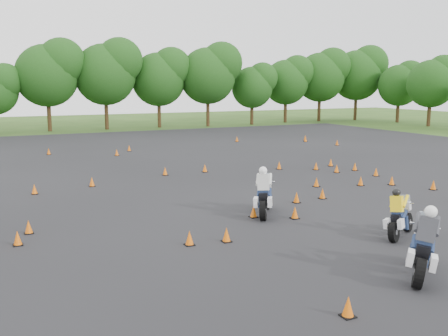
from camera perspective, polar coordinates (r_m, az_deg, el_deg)
name	(u,v)px	position (r m, az deg, el deg)	size (l,w,h in m)	color
ground	(267,212)	(20.24, 4.96, -5.04)	(140.00, 140.00, 0.00)	#2D5119
asphalt_pad	(207,185)	(25.44, -1.96, -1.98)	(62.00, 62.00, 0.00)	black
treeline	(117,88)	(53.71, -12.12, 8.98)	(86.85, 32.60, 11.09)	#194012
traffic_cones	(210,182)	(25.21, -1.66, -1.57)	(36.61, 32.84, 0.45)	#E26009
rider_grey	(418,240)	(14.35, 21.28, -7.63)	(2.60, 0.80, 2.00)	#37383E
rider_yellow	(403,213)	(17.80, 19.77, -4.82)	(2.16, 0.66, 1.67)	yellow
rider_white	(266,190)	(19.62, 4.77, -2.57)	(2.52, 0.77, 1.95)	beige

